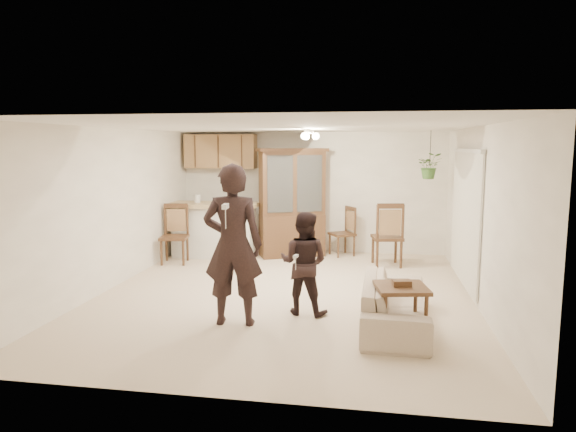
% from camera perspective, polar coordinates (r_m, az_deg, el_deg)
% --- Properties ---
extents(floor, '(6.50, 6.50, 0.00)m').
position_cam_1_polar(floor, '(7.83, -0.36, -8.69)').
color(floor, beige).
rests_on(floor, ground).
extents(ceiling, '(5.50, 6.50, 0.02)m').
position_cam_1_polar(ceiling, '(7.51, -0.38, 9.91)').
color(ceiling, silver).
rests_on(ceiling, wall_back).
extents(wall_back, '(5.50, 0.02, 2.50)m').
position_cam_1_polar(wall_back, '(10.77, 2.60, 2.65)').
color(wall_back, white).
rests_on(wall_back, ground).
extents(wall_front, '(5.50, 0.02, 2.50)m').
position_cam_1_polar(wall_front, '(4.45, -7.61, -5.02)').
color(wall_front, white).
rests_on(wall_front, ground).
extents(wall_left, '(0.02, 6.50, 2.50)m').
position_cam_1_polar(wall_left, '(8.48, -19.00, 0.79)').
color(wall_left, white).
rests_on(wall_left, ground).
extents(wall_right, '(0.02, 6.50, 2.50)m').
position_cam_1_polar(wall_right, '(7.60, 20.51, -0.07)').
color(wall_right, white).
rests_on(wall_right, ground).
extents(breakfast_bar, '(1.60, 0.55, 1.00)m').
position_cam_1_polar(breakfast_bar, '(10.38, -8.23, -1.79)').
color(breakfast_bar, silver).
rests_on(breakfast_bar, floor).
extents(bar_top, '(1.75, 0.70, 0.08)m').
position_cam_1_polar(bar_top, '(10.30, -8.29, 1.22)').
color(bar_top, tan).
rests_on(bar_top, breakfast_bar).
extents(upper_cabinets, '(1.50, 0.34, 0.70)m').
position_cam_1_polar(upper_cabinets, '(10.94, -7.49, 7.14)').
color(upper_cabinets, olive).
rests_on(upper_cabinets, wall_back).
extents(vertical_blinds, '(0.06, 2.30, 2.10)m').
position_cam_1_polar(vertical_blinds, '(8.49, 19.06, -0.23)').
color(vertical_blinds, beige).
rests_on(vertical_blinds, wall_right).
extents(ceiling_fixture, '(0.36, 0.36, 0.20)m').
position_cam_1_polar(ceiling_fixture, '(8.66, 2.32, 8.98)').
color(ceiling_fixture, '#FFEABF').
rests_on(ceiling_fixture, ceiling).
extents(hanging_plant, '(0.43, 0.37, 0.48)m').
position_cam_1_polar(hanging_plant, '(9.85, 15.47, 5.38)').
color(hanging_plant, '#2B5F26').
rests_on(hanging_plant, ceiling).
extents(plant_cord, '(0.01, 0.01, 0.65)m').
position_cam_1_polar(plant_cord, '(9.84, 15.54, 7.27)').
color(plant_cord, black).
rests_on(plant_cord, ceiling).
extents(sofa, '(0.78, 1.89, 0.73)m').
position_cam_1_polar(sofa, '(6.58, 11.80, -8.79)').
color(sofa, '#BFB79D').
rests_on(sofa, floor).
extents(adult, '(0.70, 0.50, 1.80)m').
position_cam_1_polar(adult, '(6.41, -6.12, -4.19)').
color(adult, black).
rests_on(adult, floor).
extents(child, '(0.74, 0.62, 1.35)m').
position_cam_1_polar(child, '(6.82, 1.76, -5.34)').
color(child, black).
rests_on(child, floor).
extents(china_hutch, '(1.47, 1.04, 2.17)m').
position_cam_1_polar(china_hutch, '(10.29, 0.44, 1.41)').
color(china_hutch, '#351E13').
rests_on(china_hutch, floor).
extents(side_table, '(0.66, 0.66, 0.70)m').
position_cam_1_polar(side_table, '(6.18, 12.41, -10.30)').
color(side_table, '#351E13').
rests_on(side_table, floor).
extents(chair_bar, '(0.57, 0.57, 1.12)m').
position_cam_1_polar(chair_bar, '(10.00, -12.49, -3.35)').
color(chair_bar, '#351E13').
rests_on(chair_bar, floor).
extents(chair_hutch_left, '(0.61, 0.61, 0.99)m').
position_cam_1_polar(chair_hutch_left, '(10.50, 6.01, -2.87)').
color(chair_hutch_left, '#351E13').
rests_on(chair_hutch_left, floor).
extents(chair_hutch_right, '(0.62, 0.62, 1.19)m').
position_cam_1_polar(chair_hutch_right, '(9.73, 10.92, -3.49)').
color(chair_hutch_right, '#351E13').
rests_on(chair_hutch_right, floor).
extents(controller_adult, '(0.07, 0.18, 0.05)m').
position_cam_1_polar(controller_adult, '(5.85, -6.97, 1.07)').
color(controller_adult, white).
rests_on(controller_adult, adult).
extents(controller_child, '(0.06, 0.12, 0.04)m').
position_cam_1_polar(controller_child, '(6.49, 0.86, -4.50)').
color(controller_child, white).
rests_on(controller_child, child).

